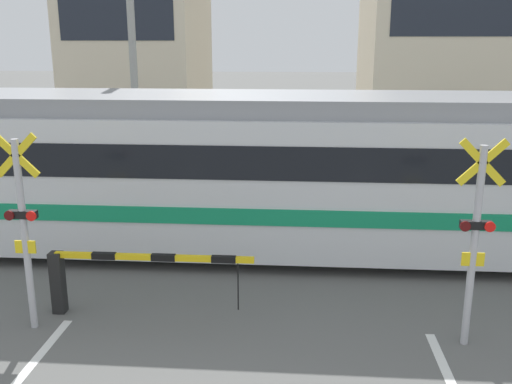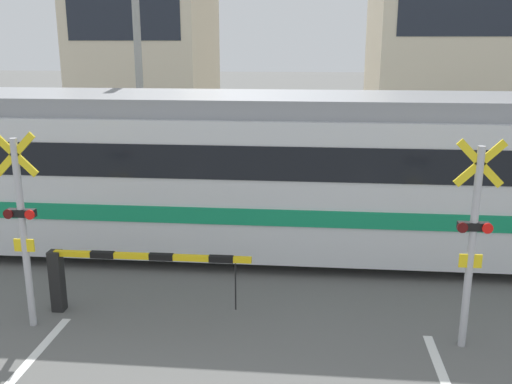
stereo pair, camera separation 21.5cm
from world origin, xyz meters
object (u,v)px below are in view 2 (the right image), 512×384
at_px(commuter_train, 391,172).
at_px(crossing_signal_right, 473,237).
at_px(crossing_barrier_near, 104,270).
at_px(crossing_signal_left, 22,223).
at_px(crossing_barrier_far, 361,188).

height_order(commuter_train, crossing_signal_right, commuter_train).
relative_size(commuter_train, crossing_barrier_near, 5.74).
height_order(crossing_barrier_near, crossing_signal_right, crossing_signal_right).
distance_m(crossing_barrier_near, crossing_signal_left, 1.49).
height_order(commuter_train, crossing_signal_left, commuter_train).
distance_m(crossing_signal_left, crossing_signal_right, 6.65).
relative_size(crossing_barrier_far, crossing_signal_left, 1.08).
distance_m(crossing_barrier_near, crossing_signal_right, 5.74).
bearing_deg(crossing_signal_left, commuter_train, 32.07).
height_order(crossing_barrier_far, crossing_signal_left, crossing_signal_left).
bearing_deg(crossing_signal_left, crossing_signal_right, 0.00).
bearing_deg(crossing_barrier_near, commuter_train, 32.90).
xyz_separation_m(crossing_barrier_near, crossing_signal_right, (5.64, -0.54, 0.95)).
xyz_separation_m(crossing_barrier_near, crossing_signal_left, (-1.02, -0.54, 0.95)).
bearing_deg(crossing_signal_left, crossing_barrier_far, 48.37).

